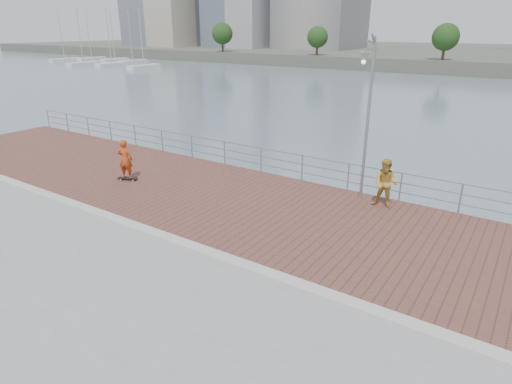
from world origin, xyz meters
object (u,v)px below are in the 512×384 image
Objects in this scene: street_lamp at (366,93)px; skateboarder at (125,159)px; guardrail at (325,169)px; bystander at (386,184)px.

street_lamp reaches higher than skateboarder.
guardrail is 6.95× the size of street_lamp.
skateboarder is at bearing -165.12° from bystander.
guardrail is 8.25m from skateboarder.
street_lamp is at bearing 177.15° from bystander.
skateboarder is 0.94× the size of bystander.
bystander is (1.01, 0.00, -3.09)m from street_lamp.
guardrail is at bearing -173.56° from skateboarder.
guardrail is 2.93m from bystander.
bystander is at bearing 174.40° from skateboarder.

